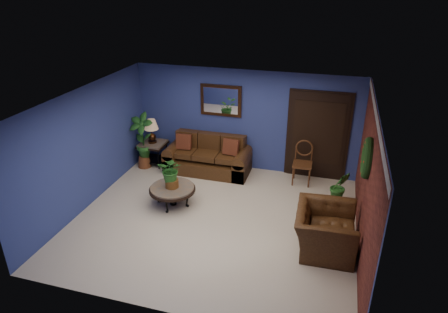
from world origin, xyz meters
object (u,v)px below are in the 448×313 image
(coffee_table, at_px, (172,189))
(side_chair, at_px, (303,159))
(table_lamp, at_px, (151,128))
(end_table, at_px, (153,147))
(sofa, at_px, (209,159))
(armchair, at_px, (325,230))

(coffee_table, relative_size, side_chair, 0.96)
(table_lamp, bearing_deg, end_table, -45.00)
(sofa, bearing_deg, table_lamp, -178.92)
(sofa, relative_size, table_lamp, 3.51)
(end_table, bearing_deg, coffee_table, -53.99)
(end_table, xyz_separation_m, side_chair, (3.79, 0.08, 0.12))
(coffee_table, xyz_separation_m, armchair, (3.19, -0.64, 0.02))
(sofa, height_order, armchair, sofa)
(table_lamp, bearing_deg, armchair, -28.10)
(armchair, bearing_deg, coffee_table, 76.82)
(end_table, bearing_deg, table_lamp, 135.00)
(coffee_table, bearing_deg, side_chair, 35.64)
(end_table, distance_m, armchair, 5.04)
(sofa, relative_size, coffee_table, 2.11)
(sofa, xyz_separation_m, side_chair, (2.31, 0.05, 0.27))
(armchair, bearing_deg, table_lamp, 60.04)
(end_table, bearing_deg, armchair, -28.10)
(coffee_table, bearing_deg, sofa, 82.77)
(armchair, bearing_deg, end_table, 60.04)
(coffee_table, relative_size, table_lamp, 1.66)
(side_chair, height_order, armchair, side_chair)
(sofa, height_order, end_table, sofa)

